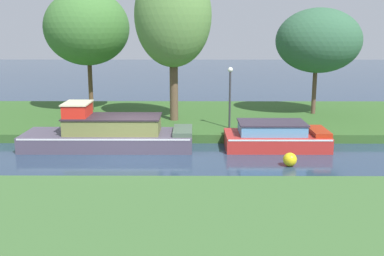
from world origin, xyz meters
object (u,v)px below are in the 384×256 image
at_px(red_narrowboat, 276,137).
at_px(lamp_post, 230,90).
at_px(slate_barge, 109,134).
at_px(willow_tree_left, 87,28).
at_px(willow_tree_centre, 173,16).
at_px(channel_buoy, 290,160).
at_px(willow_tree_right, 319,41).

distance_m(red_narrowboat, lamp_post, 3.47).
distance_m(slate_barge, red_narrowboat, 7.37).
bearing_deg(lamp_post, red_narrowboat, -51.16).
xyz_separation_m(slate_barge, willow_tree_left, (-2.41, 7.17, 4.58)).
height_order(willow_tree_centre, lamp_post, willow_tree_centre).
bearing_deg(willow_tree_centre, willow_tree_left, 148.26).
relative_size(willow_tree_left, lamp_post, 2.34).
bearing_deg(channel_buoy, red_narrowboat, 91.52).
relative_size(red_narrowboat, lamp_post, 1.50).
relative_size(willow_tree_right, lamp_post, 1.98).
bearing_deg(willow_tree_right, channel_buoy, -109.82).
xyz_separation_m(slate_barge, red_narrowboat, (7.37, 0.00, -0.13)).
bearing_deg(red_narrowboat, slate_barge, 180.00).
height_order(slate_barge, red_narrowboat, slate_barge).
relative_size(willow_tree_left, channel_buoy, 13.11).
relative_size(willow_tree_left, willow_tree_centre, 0.87).
relative_size(slate_barge, red_narrowboat, 1.66).
bearing_deg(willow_tree_right, lamp_post, -144.50).
bearing_deg(lamp_post, willow_tree_left, 148.53).
relative_size(red_narrowboat, willow_tree_left, 0.64).
distance_m(slate_barge, lamp_post, 6.18).
relative_size(red_narrowboat, willow_tree_centre, 0.56).
xyz_separation_m(slate_barge, willow_tree_right, (10.59, 5.98, 3.89)).
bearing_deg(willow_tree_centre, slate_barge, -123.69).
height_order(slate_barge, lamp_post, lamp_post).
bearing_deg(willow_tree_left, channel_buoy, -45.25).
height_order(willow_tree_left, willow_tree_centre, willow_tree_centre).
distance_m(red_narrowboat, channel_buoy, 2.78).
distance_m(red_narrowboat, willow_tree_right, 7.89).
xyz_separation_m(red_narrowboat, willow_tree_right, (3.23, 5.98, 4.01)).
distance_m(willow_tree_centre, lamp_post, 4.80).
height_order(slate_barge, channel_buoy, slate_barge).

